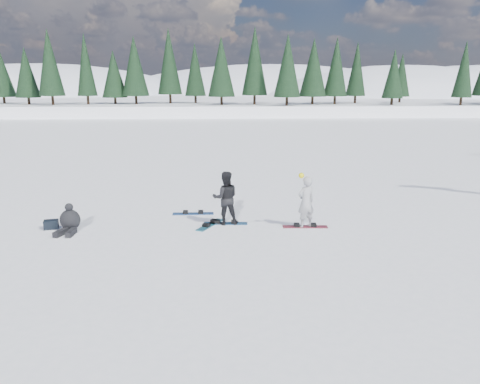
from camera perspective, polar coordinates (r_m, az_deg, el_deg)
name	(u,v)px	position (r m, az deg, el deg)	size (l,w,h in m)	color
ground	(303,240)	(14.67, 7.73, -5.77)	(420.00, 420.00, 0.00)	white
alpine_backdrop	(200,125)	(203.88, -4.96, 8.08)	(412.50, 227.00, 53.20)	white
snowboarder_woman	(306,202)	(15.64, 8.03, -1.19)	(0.75, 0.65, 1.89)	#9D9DA2
snowboarder_man	(225,198)	(15.86, -1.79, -0.73)	(0.89, 0.69, 1.83)	black
seated_rider	(70,221)	(16.22, -20.07, -3.29)	(0.75, 1.15, 0.92)	black
gear_bag	(51,224)	(16.74, -22.03, -3.69)	(0.45, 0.30, 0.30)	black
snowboard_woman	(305,227)	(15.88, 7.94, -4.22)	(1.50, 0.28, 0.03)	maroon
snowboard_man	(226,223)	(16.10, -1.77, -3.84)	(1.50, 0.28, 0.03)	#175082
snowboard_loose_c	(193,214)	(17.34, -5.73, -2.65)	(1.50, 0.28, 0.03)	#19478C
snowboard_loose_a	(210,225)	(15.98, -3.65, -4.00)	(1.50, 0.28, 0.03)	#16637C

